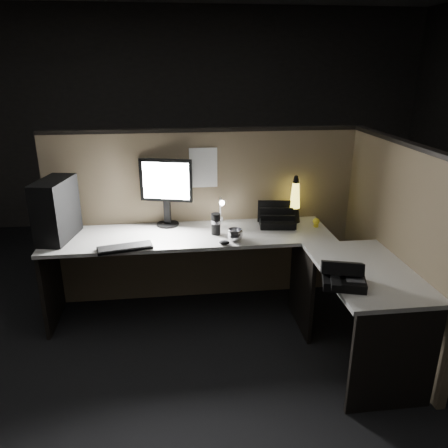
{
  "coord_description": "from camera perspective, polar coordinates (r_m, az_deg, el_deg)",
  "views": [
    {
      "loc": [
        -0.27,
        -2.7,
        2.02
      ],
      "look_at": [
        0.1,
        0.35,
        0.89
      ],
      "focal_mm": 35.0,
      "sensor_mm": 36.0,
      "label": 1
    }
  ],
  "objects": [
    {
      "name": "mouse",
      "position": [
        3.33,
        0.05,
        -2.42
      ],
      "size": [
        0.09,
        0.07,
        0.03
      ],
      "primitive_type": "ellipsoid",
      "rotation": [
        0.0,
        0.0,
        -0.16
      ],
      "color": "black",
      "rests_on": "desk"
    },
    {
      "name": "monitor",
      "position": [
        3.67,
        -7.57,
        4.96
      ],
      "size": [
        0.44,
        0.19,
        0.57
      ],
      "rotation": [
        0.0,
        0.0,
        -0.27
      ],
      "color": "black",
      "rests_on": "desk"
    },
    {
      "name": "clip_lamp",
      "position": [
        3.73,
        -0.38,
        2.02
      ],
      "size": [
        0.04,
        0.18,
        0.23
      ],
      "color": "white",
      "rests_on": "desk"
    },
    {
      "name": "partition_back",
      "position": [
        3.86,
        -2.55,
        0.86
      ],
      "size": [
        2.66,
        0.06,
        1.5
      ],
      "primitive_type": "cube",
      "color": "#6B6343",
      "rests_on": "ground"
    },
    {
      "name": "desk_phone",
      "position": [
        2.83,
        15.24,
        -6.52
      ],
      "size": [
        0.31,
        0.31,
        0.15
      ],
      "rotation": [
        0.0,
        0.0,
        -0.3
      ],
      "color": "black",
      "rests_on": "desk"
    },
    {
      "name": "desk",
      "position": [
        3.32,
        1.55,
        -5.62
      ],
      "size": [
        2.6,
        1.6,
        0.73
      ],
      "color": "beige",
      "rests_on": "ground"
    },
    {
      "name": "organizer",
      "position": [
        3.75,
        6.82,
        0.61
      ],
      "size": [
        0.32,
        0.29,
        0.22
      ],
      "rotation": [
        0.0,
        0.0,
        -0.13
      ],
      "color": "black",
      "rests_on": "desk"
    },
    {
      "name": "room_shell",
      "position": [
        2.75,
        -1.24,
        11.71
      ],
      "size": [
        6.0,
        6.0,
        6.0
      ],
      "color": "silver",
      "rests_on": "ground"
    },
    {
      "name": "floor",
      "position": [
        3.39,
        -1.03,
        -16.54
      ],
      "size": [
        6.0,
        6.0,
        0.0
      ],
      "primitive_type": "plane",
      "color": "black",
      "rests_on": "ground"
    },
    {
      "name": "partition_right",
      "position": [
        3.47,
        21.13,
        -2.8
      ],
      "size": [
        0.06,
        1.66,
        1.5
      ],
      "primitive_type": "cube",
      "color": "#6B6343",
      "rests_on": "ground"
    },
    {
      "name": "figurine",
      "position": [
        3.75,
        11.96,
        0.34
      ],
      "size": [
        0.06,
        0.06,
        0.06
      ],
      "primitive_type": "sphere",
      "color": "yellow",
      "rests_on": "desk"
    },
    {
      "name": "pc_tower",
      "position": [
        3.61,
        -21.07,
        1.76
      ],
      "size": [
        0.29,
        0.48,
        0.47
      ],
      "primitive_type": "cube",
      "rotation": [
        0.0,
        0.0,
        -0.19
      ],
      "color": "black",
      "rests_on": "desk"
    },
    {
      "name": "lava_lamp",
      "position": [
        3.81,
        9.23,
        2.73
      ],
      "size": [
        0.11,
        0.11,
        0.41
      ],
      "color": "black",
      "rests_on": "desk"
    },
    {
      "name": "steel_mug",
      "position": [
        3.38,
        1.45,
        -1.45
      ],
      "size": [
        0.14,
        0.14,
        0.1
      ],
      "primitive_type": "imported",
      "rotation": [
        0.0,
        0.0,
        -0.17
      ],
      "color": "#B0B0B7",
      "rests_on": "desk"
    },
    {
      "name": "pinned_paper",
      "position": [
        3.7,
        -2.71,
        7.35
      ],
      "size": [
        0.24,
        0.0,
        0.34
      ],
      "primitive_type": "cube",
      "color": "white",
      "rests_on": "partition_back"
    },
    {
      "name": "keyboard",
      "position": [
        3.33,
        -12.81,
        -3.05
      ],
      "size": [
        0.42,
        0.22,
        0.02
      ],
      "primitive_type": "cube",
      "rotation": [
        0.0,
        0.0,
        0.22
      ],
      "color": "black",
      "rests_on": "desk"
    },
    {
      "name": "travel_mug",
      "position": [
        3.5,
        -1.07,
        0.01
      ],
      "size": [
        0.08,
        0.08,
        0.18
      ],
      "primitive_type": "cylinder",
      "color": "black",
      "rests_on": "desk"
    }
  ]
}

